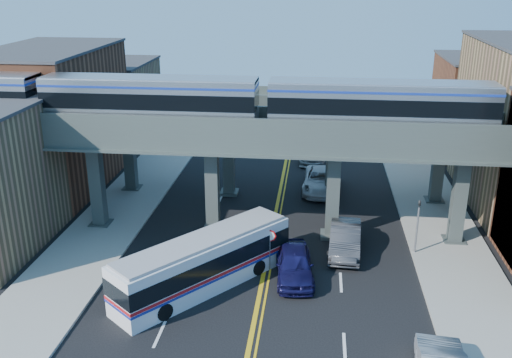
% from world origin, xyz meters
% --- Properties ---
extents(ground, '(120.00, 120.00, 0.00)m').
position_xyz_m(ground, '(0.00, 0.00, 0.00)').
color(ground, black).
rests_on(ground, ground).
extents(sidewalk_west, '(5.00, 70.00, 0.16)m').
position_xyz_m(sidewalk_west, '(-11.50, 10.00, 0.08)').
color(sidewalk_west, gray).
rests_on(sidewalk_west, ground).
extents(sidewalk_east, '(5.00, 70.00, 0.16)m').
position_xyz_m(sidewalk_east, '(11.50, 10.00, 0.08)').
color(sidewalk_east, gray).
rests_on(sidewalk_east, ground).
extents(building_west_b, '(8.00, 14.00, 11.00)m').
position_xyz_m(building_west_b, '(-18.50, 16.00, 5.50)').
color(building_west_b, brown).
rests_on(building_west_b, ground).
extents(building_west_c, '(8.00, 10.00, 8.00)m').
position_xyz_m(building_west_c, '(-18.50, 29.00, 4.00)').
color(building_west_c, olive).
rests_on(building_west_c, ground).
extents(building_east_c, '(8.00, 10.00, 9.00)m').
position_xyz_m(building_east_c, '(18.50, 29.00, 4.50)').
color(building_east_c, brown).
rests_on(building_east_c, ground).
extents(elevated_viaduct_near, '(52.00, 3.60, 7.40)m').
position_xyz_m(elevated_viaduct_near, '(0.00, 8.00, 6.47)').
color(elevated_viaduct_near, '#3E4845').
rests_on(elevated_viaduct_near, ground).
extents(elevated_viaduct_far, '(52.00, 3.60, 7.40)m').
position_xyz_m(elevated_viaduct_far, '(0.00, 15.00, 6.47)').
color(elevated_viaduct_far, '#3E4845').
rests_on(elevated_viaduct_far, ground).
extents(transit_train, '(42.75, 2.68, 3.11)m').
position_xyz_m(transit_train, '(-7.88, 8.00, 9.09)').
color(transit_train, black).
rests_on(transit_train, elevated_viaduct_near).
extents(stop_sign, '(0.76, 0.09, 2.63)m').
position_xyz_m(stop_sign, '(0.30, 3.00, 1.76)').
color(stop_sign, slate).
rests_on(stop_sign, ground).
extents(traffic_signal, '(0.15, 0.18, 4.10)m').
position_xyz_m(traffic_signal, '(9.20, 6.00, 2.30)').
color(traffic_signal, slate).
rests_on(traffic_signal, ground).
extents(transit_bus, '(9.02, 10.15, 2.87)m').
position_xyz_m(transit_bus, '(-3.17, 0.71, 1.47)').
color(transit_bus, silver).
rests_on(transit_bus, ground).
extents(car_lane_a, '(2.63, 5.42, 1.78)m').
position_xyz_m(car_lane_a, '(1.80, 2.28, 0.89)').
color(car_lane_a, '#12103E').
rests_on(car_lane_a, ground).
extents(car_lane_b, '(2.16, 5.48, 1.77)m').
position_xyz_m(car_lane_b, '(4.83, 5.84, 0.89)').
color(car_lane_b, '#313134').
rests_on(car_lane_b, ground).
extents(car_lane_c, '(3.12, 6.34, 1.73)m').
position_xyz_m(car_lane_c, '(3.32, 16.50, 0.87)').
color(car_lane_c, silver).
rests_on(car_lane_c, ground).
extents(car_lane_d, '(2.63, 5.93, 1.69)m').
position_xyz_m(car_lane_d, '(2.36, 24.42, 0.85)').
color(car_lane_d, '#B9B9BE').
rests_on(car_lane_d, ground).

